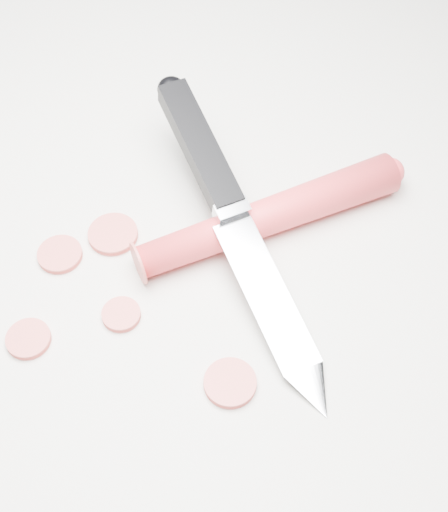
% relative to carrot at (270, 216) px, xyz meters
% --- Properties ---
extents(ground, '(2.40, 2.40, 0.00)m').
position_rel_carrot_xyz_m(ground, '(-0.08, -0.06, -0.02)').
color(ground, silver).
rests_on(ground, ground).
extents(carrot, '(0.18, 0.18, 0.03)m').
position_rel_carrot_xyz_m(carrot, '(0.00, 0.00, 0.00)').
color(carrot, red).
rests_on(carrot, ground).
extents(carrot_slice_0, '(0.03, 0.03, 0.01)m').
position_rel_carrot_xyz_m(carrot_slice_0, '(-0.13, -0.16, -0.01)').
color(carrot_slice_0, '#D04C46').
rests_on(carrot_slice_0, ground).
extents(carrot_slice_1, '(0.03, 0.03, 0.01)m').
position_rel_carrot_xyz_m(carrot_slice_1, '(-0.08, -0.12, -0.01)').
color(carrot_slice_1, '#D04C46').
rests_on(carrot_slice_1, ground).
extents(carrot_slice_2, '(0.04, 0.04, 0.01)m').
position_rel_carrot_xyz_m(carrot_slice_2, '(0.02, -0.14, -0.01)').
color(carrot_slice_2, '#D04C46').
rests_on(carrot_slice_2, ground).
extents(carrot_slice_3, '(0.04, 0.04, 0.01)m').
position_rel_carrot_xyz_m(carrot_slice_3, '(-0.12, -0.05, -0.01)').
color(carrot_slice_3, '#D04C46').
rests_on(carrot_slice_3, ground).
extents(carrot_slice_4, '(0.04, 0.04, 0.01)m').
position_rel_carrot_xyz_m(carrot_slice_4, '(-0.15, -0.09, -0.01)').
color(carrot_slice_4, '#D04C46').
rests_on(carrot_slice_4, ground).
extents(kitchen_knife, '(0.24, 0.24, 0.07)m').
position_rel_carrot_xyz_m(kitchen_knife, '(-0.01, -0.03, 0.02)').
color(kitchen_knife, '#B3B5BA').
rests_on(kitchen_knife, ground).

